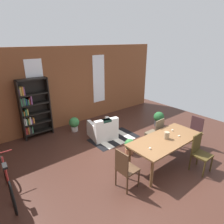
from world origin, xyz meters
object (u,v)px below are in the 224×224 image
at_px(dining_chair_far_right, 156,132).
at_px(potted_plant_by_shelf, 159,118).
at_px(dining_chair_near_right, 200,152).
at_px(bookshelf_tall, 33,109).
at_px(dining_chair_head_left, 125,168).
at_px(potted_plant_corner, 130,146).
at_px(dining_table, 166,141).
at_px(potted_plant_window, 74,123).
at_px(dining_chair_head_right, 194,131).
at_px(vase_on_table, 167,135).
at_px(armchair_white, 103,130).
at_px(bicycle_second, 8,182).

xyz_separation_m(dining_chair_far_right, potted_plant_by_shelf, (1.36, 0.94, -0.21)).
distance_m(dining_chair_near_right, potted_plant_by_shelf, 2.68).
bearing_deg(dining_chair_far_right, bookshelf_tall, 129.69).
height_order(dining_chair_head_left, dining_chair_near_right, same).
distance_m(dining_chair_near_right, potted_plant_corner, 1.84).
height_order(dining_table, potted_plant_by_shelf, dining_table).
distance_m(dining_chair_far_right, potted_plant_window, 2.90).
relative_size(dining_table, potted_plant_by_shelf, 3.65).
bearing_deg(dining_chair_far_right, dining_chair_head_right, -35.99).
relative_size(bookshelf_tall, potted_plant_corner, 4.51).
relative_size(dining_chair_far_right, potted_plant_by_shelf, 1.69).
height_order(dining_chair_head_right, potted_plant_by_shelf, dining_chair_head_right).
bearing_deg(dining_chair_head_left, bookshelf_tall, 100.02).
relative_size(vase_on_table, potted_plant_by_shelf, 0.33).
relative_size(dining_chair_far_right, dining_chair_head_right, 1.00).
bearing_deg(dining_table, potted_plant_window, 104.82).
relative_size(dining_chair_far_right, potted_plant_corner, 2.19).
relative_size(dining_chair_near_right, potted_plant_window, 1.84).
bearing_deg(vase_on_table, potted_plant_corner, 109.52).
distance_m(vase_on_table, bookshelf_tall, 4.26).
height_order(vase_on_table, dining_chair_head_right, dining_chair_head_right).
distance_m(dining_chair_near_right, potted_plant_window, 4.15).
bearing_deg(vase_on_table, dining_chair_head_right, -0.04).
relative_size(bookshelf_tall, potted_plant_by_shelf, 3.48).
distance_m(bookshelf_tall, potted_plant_by_shelf, 4.47).
bearing_deg(vase_on_table, armchair_white, 99.40).
bearing_deg(potted_plant_window, vase_on_table, -75.02).
relative_size(vase_on_table, dining_chair_near_right, 0.19).
relative_size(dining_chair_head_left, bookshelf_tall, 0.48).
xyz_separation_m(dining_chair_head_left, bicycle_second, (-2.03, 1.38, -0.18)).
bearing_deg(armchair_white, potted_plant_window, 115.91).
height_order(vase_on_table, bicycle_second, vase_on_table).
height_order(dining_chair_far_right, potted_plant_window, dining_chair_far_right).
height_order(armchair_white, potted_plant_corner, armchair_white).
height_order(dining_chair_far_right, potted_plant_corner, dining_chair_far_right).
bearing_deg(dining_chair_head_right, potted_plant_by_shelf, 75.33).
xyz_separation_m(potted_plant_corner, potted_plant_window, (-0.53, 2.29, 0.06)).
xyz_separation_m(dining_chair_near_right, potted_plant_window, (-1.32, 3.93, -0.22)).
bearing_deg(potted_plant_by_shelf, bookshelf_tall, 151.64).
bearing_deg(bookshelf_tall, potted_plant_by_shelf, -28.36).
relative_size(armchair_white, bicycle_second, 0.55).
distance_m(dining_table, potted_plant_by_shelf, 2.47).
distance_m(dining_chair_far_right, potted_plant_corner, 0.89).
bearing_deg(dining_chair_head_left, dining_chair_far_right, 20.06).
xyz_separation_m(dining_chair_head_left, dining_chair_head_right, (2.80, 0.00, 0.00)).
xyz_separation_m(dining_chair_near_right, armchair_white, (-0.82, 2.89, -0.23)).
bearing_deg(dining_chair_head_left, dining_chair_head_right, 0.03).
relative_size(dining_table, dining_chair_head_left, 2.16).
distance_m(dining_table, armchair_white, 2.27).
distance_m(dining_chair_far_right, bicycle_second, 3.96).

